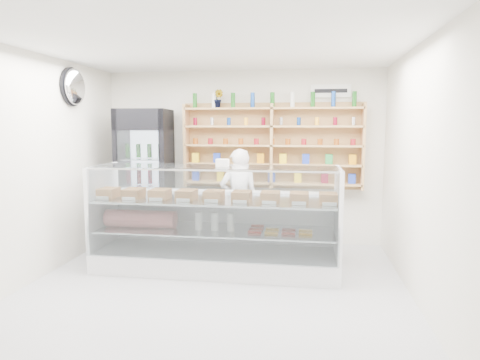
# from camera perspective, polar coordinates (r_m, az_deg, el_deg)

# --- Properties ---
(room) EXTENTS (5.00, 5.00, 5.00)m
(room) POSITION_cam_1_polar(r_m,az_deg,el_deg) (4.60, -4.37, 0.89)
(room) COLOR #9A9B9F
(room) RESTS_ON ground
(display_counter) EXTENTS (3.20, 0.96, 1.39)m
(display_counter) POSITION_cam_1_polar(r_m,az_deg,el_deg) (5.74, -3.22, -8.26)
(display_counter) COLOR white
(display_counter) RESTS_ON floor
(shop_worker) EXTENTS (0.64, 0.50, 1.57)m
(shop_worker) POSITION_cam_1_polar(r_m,az_deg,el_deg) (6.45, -0.14, -2.78)
(shop_worker) COLOR silver
(shop_worker) RESTS_ON floor
(drinks_cooler) EXTENTS (0.85, 0.83, 2.16)m
(drinks_cooler) POSITION_cam_1_polar(r_m,az_deg,el_deg) (6.92, -12.48, 0.23)
(drinks_cooler) COLOR black
(drinks_cooler) RESTS_ON floor
(wall_shelving) EXTENTS (2.84, 0.28, 1.33)m
(wall_shelving) POSITION_cam_1_polar(r_m,az_deg,el_deg) (6.82, 4.28, 4.56)
(wall_shelving) COLOR tan
(wall_shelving) RESTS_ON back_wall
(potted_plant) EXTENTS (0.19, 0.17, 0.29)m
(potted_plant) POSITION_cam_1_polar(r_m,az_deg,el_deg) (6.95, -2.91, 10.77)
(potted_plant) COLOR #1E6626
(potted_plant) RESTS_ON wall_shelving
(security_mirror) EXTENTS (0.15, 0.50, 0.50)m
(security_mirror) POSITION_cam_1_polar(r_m,az_deg,el_deg) (6.53, -21.14, 11.51)
(security_mirror) COLOR silver
(security_mirror) RESTS_ON left_wall
(wall_sign) EXTENTS (0.62, 0.03, 0.20)m
(wall_sign) POSITION_cam_1_polar(r_m,az_deg,el_deg) (6.95, 12.01, 11.54)
(wall_sign) COLOR white
(wall_sign) RESTS_ON back_wall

